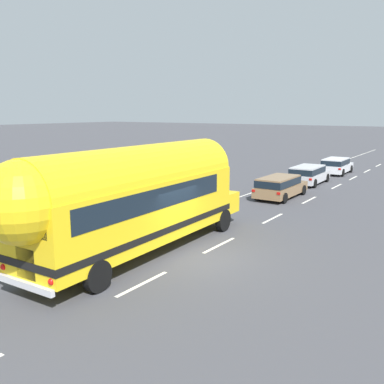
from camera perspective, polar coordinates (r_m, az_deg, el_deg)
ground_plane at (r=16.14m, az=0.40°, el=-8.69°), size 300.00×300.00×0.00m
lane_markings at (r=28.49m, az=10.19°, el=-0.30°), size 4.12×80.00×0.01m
painted_bus at (r=15.76m, az=-8.06°, el=-0.59°), size 2.85×12.46×4.12m
car_lead at (r=27.28m, az=11.57°, el=0.86°), size 1.95×4.63×1.37m
car_second at (r=33.00m, az=15.20°, el=2.38°), size 2.07×4.62×1.37m
car_third at (r=39.09m, az=18.61°, el=3.44°), size 1.99×4.35×1.37m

